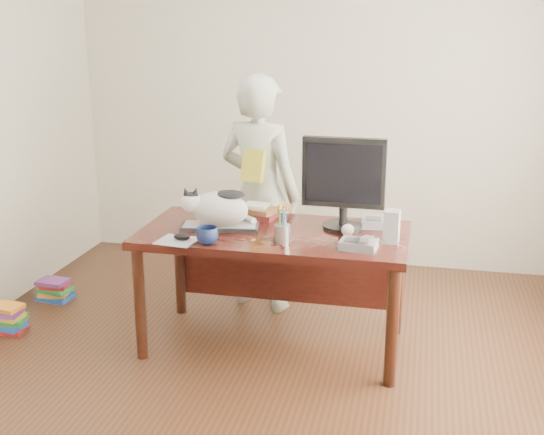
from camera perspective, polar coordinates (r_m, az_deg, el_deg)
The scene contains 18 objects.
room at distance 3.38m, azimuth -2.07°, elevation 5.58°, with size 4.50×4.50×4.50m.
desk at distance 4.21m, azimuth 0.39°, elevation -2.76°, with size 1.60×0.80×0.75m.
keyboard at distance 4.15m, azimuth -4.38°, elevation -0.74°, with size 0.49×0.25×0.03m.
cat at distance 4.12m, azimuth -4.62°, elevation 0.85°, with size 0.46×0.29×0.26m.
monitor at distance 4.08m, azimuth 6.01°, elevation 3.29°, with size 0.50×0.25×0.56m.
pen_cup at distance 3.88m, azimuth 0.88°, elevation -1.16°, with size 0.10×0.10×0.23m.
mousepad at distance 3.95m, azimuth -7.91°, elevation -1.94°, with size 0.24×0.22×0.00m.
mouse at distance 3.95m, azimuth -7.55°, elevation -1.60°, with size 0.11×0.07×0.04m.
coffee_mug at distance 3.86m, azimuth -5.45°, elevation -1.52°, with size 0.13×0.13×0.10m, color #0D1536.
phone at distance 3.80m, azimuth 7.32°, elevation -2.20°, with size 0.22×0.18×0.09m.
speaker at distance 3.92m, azimuth 9.99°, elevation -0.75°, with size 0.09×0.10×0.19m.
baseball at distance 4.02m, azimuth 6.35°, elevation -1.05°, with size 0.07×0.07×0.07m.
book_stack at distance 4.36m, azimuth -1.19°, elevation 0.48°, with size 0.27×0.22×0.09m.
calculator at distance 4.24m, azimuth 8.46°, elevation -0.35°, with size 0.16×0.20×0.06m.
person at distance 4.69m, azimuth -1.04°, elevation 2.02°, with size 0.60×0.39×1.64m, color silver.
held_book at distance 4.48m, azimuth -1.57°, elevation 4.34°, with size 0.17×0.13×0.22m.
book_pile_a at distance 4.84m, azimuth -21.31°, elevation -7.90°, with size 0.27×0.22×0.18m.
book_pile_b at distance 5.25m, azimuth -17.72°, elevation -5.79°, with size 0.26×0.20×0.15m.
Camera 1 is at (0.85, -3.21, 1.98)m, focal length 45.00 mm.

